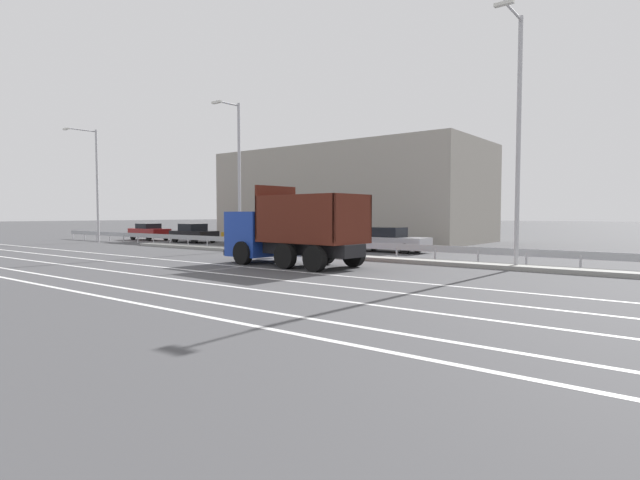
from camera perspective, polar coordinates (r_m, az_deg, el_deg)
The scene contains 19 objects.
ground_plane at distance 23.90m, azimuth -2.24°, elevation -2.44°, with size 320.00×320.00×0.00m, color #424244.
lane_strip_0 at distance 20.63m, azimuth -6.13°, elevation -3.30°, with size 60.71×0.16×0.01m, color silver.
lane_strip_1 at distance 19.10m, azimuth -10.76°, elevation -3.84°, with size 60.71×0.16×0.01m, color silver.
lane_strip_2 at distance 17.81m, azimuth -15.77°, elevation -4.39°, with size 60.71×0.16×0.01m, color silver.
lane_strip_3 at distance 16.59m, azimuth -21.98°, elevation -5.03°, with size 60.71×0.16×0.01m, color silver.
lane_strip_4 at distance 16.01m, azimuth -25.81°, elevation -5.39°, with size 60.71×0.16×0.01m, color silver.
median_island at distance 25.93m, azimuth 1.46°, elevation -1.81°, with size 33.39×1.10×0.18m, color gray.
median_guardrail at distance 26.84m, azimuth 2.93°, elevation -0.63°, with size 60.71×0.09×0.78m.
dump_truck at distance 22.45m, azimuth -4.42°, elevation 0.42°, with size 6.87×3.14×3.52m.
median_road_sign at distance 27.19m, azimuth -2.21°, elevation 0.78°, with size 0.74×0.16×2.30m.
street_lamp_0 at distance 43.67m, azimuth -24.35°, elevation 6.30°, with size 0.71×2.51×8.94m.
street_lamp_1 at distance 30.53m, azimuth -9.40°, elevation 7.87°, with size 0.70×1.87×8.87m.
street_lamp_2 at distance 21.94m, azimuth 21.64°, elevation 11.52°, with size 0.70×2.37×10.16m.
parked_car_0 at distance 45.96m, azimuth -18.95°, elevation 0.92°, with size 4.37×2.01×1.44m.
parked_car_1 at distance 40.99m, azimuth -14.25°, elevation 0.77°, with size 3.97×2.00×1.50m.
parked_car_2 at distance 36.52m, azimuth -7.82°, elevation 0.56°, with size 4.53×1.93×1.48m.
parked_car_3 at distance 32.86m, azimuth -0.89°, elevation 0.30°, with size 4.52×2.04×1.44m.
parked_car_4 at distance 29.93m, azimuth 7.80°, elevation 0.04°, with size 4.85×1.92×1.48m.
background_building_0 at distance 44.18m, azimuth 3.34°, elevation 5.16°, with size 23.19×10.31×7.90m, color gray.
Camera 1 is at (15.28, -18.23, 2.24)m, focal length 28.00 mm.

